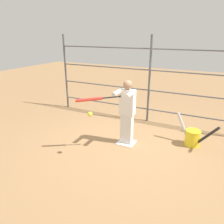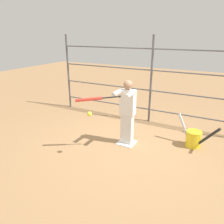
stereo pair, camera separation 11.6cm
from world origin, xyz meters
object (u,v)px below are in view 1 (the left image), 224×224
at_px(baseball_bat_swinging, 93,99).
at_px(softball_in_flight, 90,114).
at_px(bat_bucket, 193,137).
at_px(batter, 127,111).

relative_size(baseball_bat_swinging, softball_in_flight, 8.64).
height_order(softball_in_flight, bat_bucket, softball_in_flight).
distance_m(batter, baseball_bat_swinging, 0.93).
bearing_deg(baseball_bat_swinging, batter, -125.22).
height_order(batter, softball_in_flight, batter).
height_order(baseball_bat_swinging, softball_in_flight, baseball_bat_swinging).
distance_m(batter, softball_in_flight, 1.03).
xyz_separation_m(baseball_bat_swinging, softball_in_flight, (-0.09, 0.26, -0.23)).
distance_m(baseball_bat_swinging, softball_in_flight, 0.36).
xyz_separation_m(softball_in_flight, bat_bucket, (-1.83, -1.54, -0.78)).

